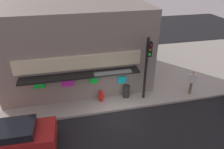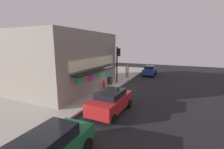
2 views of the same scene
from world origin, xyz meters
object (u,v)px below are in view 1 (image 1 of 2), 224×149
(pedestrian, at_px, (192,81))
(parked_car_red, at_px, (14,138))
(fire_hydrant, at_px, (101,96))
(traffic_light, at_px, (147,62))
(potted_plant_by_doorway, at_px, (98,86))
(trash_can, at_px, (126,91))

(pedestrian, distance_m, parked_car_red, 12.13)
(fire_hydrant, height_order, parked_car_red, parked_car_red)
(parked_car_red, bearing_deg, traffic_light, 18.88)
(fire_hydrant, relative_size, potted_plant_by_doorway, 0.95)
(pedestrian, bearing_deg, traffic_light, 179.78)
(potted_plant_by_doorway, relative_size, parked_car_red, 0.22)
(potted_plant_by_doorway, bearing_deg, trash_can, -30.27)
(fire_hydrant, bearing_deg, traffic_light, -7.13)
(trash_can, height_order, pedestrian, pedestrian)
(fire_hydrant, relative_size, pedestrian, 0.49)
(traffic_light, relative_size, parked_car_red, 1.07)
(traffic_light, xyz_separation_m, pedestrian, (3.66, -0.01, -1.92))
(trash_can, distance_m, pedestrian, 4.92)
(fire_hydrant, distance_m, pedestrian, 6.76)
(traffic_light, bearing_deg, trash_can, 158.96)
(traffic_light, bearing_deg, fire_hydrant, 172.87)
(trash_can, bearing_deg, pedestrian, -5.62)
(trash_can, xyz_separation_m, potted_plant_by_doorway, (-1.87, 1.09, 0.07))
(trash_can, relative_size, potted_plant_by_doorway, 1.01)
(trash_can, bearing_deg, fire_hydrant, -177.49)
(fire_hydrant, xyz_separation_m, trash_can, (1.86, 0.08, 0.04))
(traffic_light, relative_size, fire_hydrant, 5.16)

